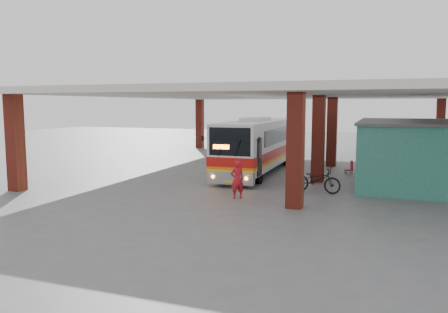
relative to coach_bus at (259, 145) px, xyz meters
name	(u,v)px	position (x,y,z in m)	size (l,w,h in m)	color
ground	(243,188)	(0.64, -5.12, -1.58)	(90.00, 90.00, 0.00)	#515154
brick_columns	(295,136)	(2.07, -0.12, 0.59)	(20.10, 21.60, 4.35)	maroon
canopy_roof	(285,94)	(1.14, 1.38, 2.92)	(21.00, 23.00, 0.30)	beige
shop_building	(414,152)	(8.14, -1.12, -0.02)	(5.20, 8.20, 3.11)	#2B6C62
coach_bus	(259,145)	(0.00, 0.00, 0.00)	(2.45, 10.98, 3.19)	silver
motorcycle	(316,180)	(3.99, -4.91, -1.01)	(0.76, 2.19, 1.15)	black
pedestrian	(237,179)	(1.08, -7.31, -0.78)	(0.58, 0.38, 1.60)	red
red_chair	(350,168)	(5.02, 1.11, -1.24)	(0.50, 0.50, 0.75)	#AF1223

